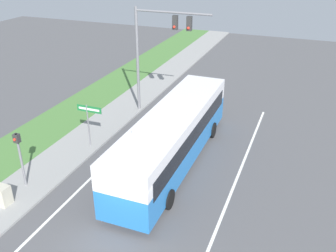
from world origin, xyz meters
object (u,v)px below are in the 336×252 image
object	(u,v)px
pedestrian_signal	(19,152)
utility_cabinet	(3,196)
bus	(173,134)
signal_gantry	(156,42)
street_sign	(89,117)

from	to	relation	value
pedestrian_signal	utility_cabinet	world-z (taller)	pedestrian_signal
bus	signal_gantry	xyz separation A→B (m)	(-3.50, 5.98, 3.36)
pedestrian_signal	street_sign	distance (m)	4.84
signal_gantry	bus	bearing A→B (deg)	-59.65
bus	street_sign	size ratio (longest dim) A/B	4.44
street_sign	utility_cabinet	bearing A→B (deg)	-97.27
signal_gantry	street_sign	xyz separation A→B (m)	(-1.73, -6.13, -3.20)
bus	pedestrian_signal	size ratio (longest dim) A/B	4.09
bus	pedestrian_signal	distance (m)	7.87
pedestrian_signal	utility_cabinet	size ratio (longest dim) A/B	3.16
signal_gantry	pedestrian_signal	xyz separation A→B (m)	(-2.66, -10.88, -3.14)
bus	street_sign	distance (m)	5.23
pedestrian_signal	utility_cabinet	distance (m)	2.19
pedestrian_signal	utility_cabinet	xyz separation A→B (m)	(0.12, -1.63, -1.46)
signal_gantry	utility_cabinet	distance (m)	13.56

